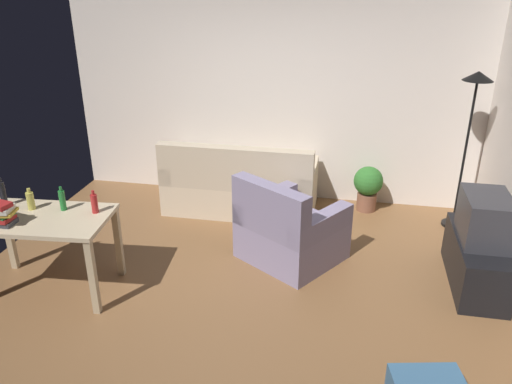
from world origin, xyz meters
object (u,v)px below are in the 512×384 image
object	(u,v)px
tv	(485,218)
potted_plant	(368,185)
couch	(240,187)
bottle_dark	(3,193)
bottle_green	(62,200)
desk	(43,228)
bottle_squat	(30,200)
bottle_red	(94,203)
torchiere_lamp	(473,108)
book_stack	(0,213)
tv_stand	(476,261)
armchair	(288,232)

from	to	relation	value
tv	potted_plant	xyz separation A→B (m)	(-1.01, 1.47, -0.37)
couch	bottle_dark	distance (m)	2.68
potted_plant	bottle_green	bearing A→B (deg)	-142.27
desk	potted_plant	size ratio (longest dim) A/B	2.20
bottle_squat	bottle_red	world-z (taller)	bottle_red
torchiere_lamp	book_stack	xyz separation A→B (m)	(-4.17, -2.29, -0.54)
tv_stand	potted_plant	bearing A→B (deg)	34.48
potted_plant	tv_stand	bearing A→B (deg)	-55.52
armchair	bottle_red	world-z (taller)	bottle_red
tv_stand	bottle_green	size ratio (longest dim) A/B	4.78
tv	torchiere_lamp	size ratio (longest dim) A/B	0.33
tv_stand	bottle_green	world-z (taller)	bottle_green
book_stack	couch	bearing A→B (deg)	54.06
potted_plant	bottle_green	size ratio (longest dim) A/B	2.48
couch	book_stack	bearing A→B (deg)	54.06
tv_stand	book_stack	xyz separation A→B (m)	(-4.17, -1.06, 0.63)
tv_stand	potted_plant	distance (m)	1.79
bottle_green	bottle_red	size ratio (longest dim) A/B	1.06
bottle_dark	bottle_squat	size ratio (longest dim) A/B	1.36
tv_stand	desk	xyz separation A→B (m)	(-3.93, -0.86, 0.41)
potted_plant	armchair	xyz separation A→B (m)	(-0.81, -1.37, -0.01)
tv_stand	tv	bearing A→B (deg)	-90.00
desk	bottle_dark	bearing A→B (deg)	157.36
tv_stand	desk	distance (m)	4.04
couch	potted_plant	world-z (taller)	couch
bottle_red	tv	bearing A→B (deg)	11.09
torchiere_lamp	armchair	bearing A→B (deg)	-148.14
tv	bottle_green	xyz separation A→B (m)	(-3.81, -0.69, 0.16)
bottle_green	bottle_squat	bearing A→B (deg)	-171.95
tv	book_stack	bearing A→B (deg)	104.24
potted_plant	bottle_green	world-z (taller)	bottle_green
desk	bottle_squat	distance (m)	0.29
couch	bottle_green	distance (m)	2.29
tv	armchair	bearing A→B (deg)	86.76
bottle_squat	bottle_red	size ratio (longest dim) A/B	0.95
couch	potted_plant	size ratio (longest dim) A/B	3.23
desk	armchair	size ratio (longest dim) A/B	1.03
bottle_green	armchair	bearing A→B (deg)	21.75
tv_stand	bottle_squat	distance (m)	4.21
tv_stand	armchair	size ratio (longest dim) A/B	0.91
torchiere_lamp	bottle_dark	bearing A→B (deg)	-156.11
potted_plant	armchair	bearing A→B (deg)	-120.56
potted_plant	book_stack	size ratio (longest dim) A/B	2.01
bottle_dark	tv_stand	bearing A→B (deg)	9.20
couch	potted_plant	xyz separation A→B (m)	(1.55, 0.31, 0.02)
torchiere_lamp	couch	bearing A→B (deg)	-178.33
bottle_green	book_stack	world-z (taller)	bottle_green
tv_stand	torchiere_lamp	size ratio (longest dim) A/B	0.61
torchiere_lamp	bottle_squat	bearing A→B (deg)	-154.40
tv_stand	armchair	bearing A→B (deg)	86.76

